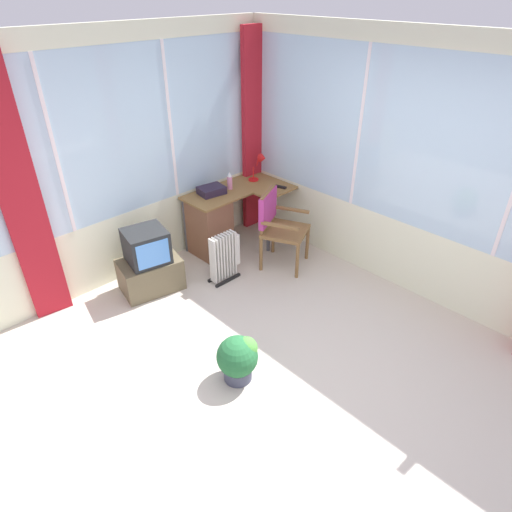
{
  "coord_description": "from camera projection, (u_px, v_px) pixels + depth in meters",
  "views": [
    {
      "loc": [
        -2.06,
        -1.71,
        2.92
      ],
      "look_at": [
        0.37,
        0.76,
        0.75
      ],
      "focal_mm": 30.77,
      "sensor_mm": 36.0,
      "label": 1
    }
  ],
  "objects": [
    {
      "name": "north_window_panel",
      "position": [
        121.0,
        164.0,
        4.56
      ],
      "size": [
        3.82,
        0.07,
        2.62
      ],
      "color": "#E6E8C4",
      "rests_on": "ground"
    },
    {
      "name": "potted_plant",
      "position": [
        238.0,
        357.0,
        3.68
      ],
      "size": [
        0.36,
        0.36,
        0.43
      ],
      "color": "#3F4256",
      "rests_on": "ground"
    },
    {
      "name": "east_window_panel",
      "position": [
        426.0,
        177.0,
        4.26
      ],
      "size": [
        0.07,
        4.74,
        2.62
      ],
      "color": "#E6E8C4",
      "rests_on": "ground"
    },
    {
      "name": "desk_lamp",
      "position": [
        261.0,
        163.0,
        5.54
      ],
      "size": [
        0.22,
        0.19,
        0.35
      ],
      "color": "red",
      "rests_on": "desk"
    },
    {
      "name": "tv_remote",
      "position": [
        281.0,
        187.0,
        5.44
      ],
      "size": [
        0.09,
        0.16,
        0.02
      ],
      "primitive_type": "cube",
      "rotation": [
        0.0,
        0.0,
        0.32
      ],
      "color": "black",
      "rests_on": "desk"
    },
    {
      "name": "tv_on_stand",
      "position": [
        149.0,
        264.0,
        4.75
      ],
      "size": [
        0.72,
        0.56,
        0.73
      ],
      "color": "brown",
      "rests_on": "ground"
    },
    {
      "name": "space_heater",
      "position": [
        225.0,
        257.0,
        4.93
      ],
      "size": [
        0.39,
        0.17,
        0.58
      ],
      "color": "silver",
      "rests_on": "ground"
    },
    {
      "name": "curtain_north_left",
      "position": [
        21.0,
        200.0,
        3.92
      ],
      "size": [
        0.36,
        0.12,
        2.52
      ],
      "primitive_type": "cube",
      "rotation": [
        0.0,
        0.0,
        -0.14
      ],
      "color": "#B31C28",
      "rests_on": "ground"
    },
    {
      "name": "spray_bottle",
      "position": [
        230.0,
        181.0,
        5.36
      ],
      "size": [
        0.06,
        0.06,
        0.22
      ],
      "color": "pink",
      "rests_on": "desk"
    },
    {
      "name": "paper_tray",
      "position": [
        212.0,
        190.0,
        5.27
      ],
      "size": [
        0.33,
        0.27,
        0.09
      ],
      "primitive_type": "cube",
      "rotation": [
        0.0,
        0.0,
        -0.15
      ],
      "color": "#291E32",
      "rests_on": "desk"
    },
    {
      "name": "desk",
      "position": [
        213.0,
        222.0,
        5.39
      ],
      "size": [
        1.27,
        0.79,
        0.74
      ],
      "color": "olive",
      "rests_on": "ground"
    },
    {
      "name": "ground",
      "position": [
        287.0,
        380.0,
        3.82
      ],
      "size": [
        4.82,
        5.74,
        0.06
      ],
      "primitive_type": "cube",
      "color": "beige"
    },
    {
      "name": "curtain_corner",
      "position": [
        254.0,
        135.0,
        5.58
      ],
      "size": [
        0.35,
        0.08,
        2.52
      ],
      "primitive_type": "cube",
      "rotation": [
        0.0,
        0.0,
        -0.03
      ],
      "color": "#B31C28",
      "rests_on": "ground"
    },
    {
      "name": "wooden_armchair",
      "position": [
        275.0,
        219.0,
        5.06
      ],
      "size": [
        0.64,
        0.64,
        0.92
      ],
      "color": "brown",
      "rests_on": "ground"
    }
  ]
}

